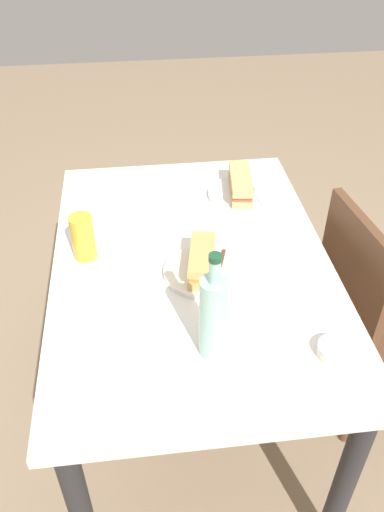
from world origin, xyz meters
TOP-DOWN VIEW (x-y plane):
  - ground_plane at (0.00, 0.00)m, footprint 8.00×8.00m
  - dining_table at (0.00, 0.00)m, footprint 1.19×0.83m
  - chair_far at (0.01, 0.61)m, footprint 0.45×0.45m
  - plate_near at (-0.34, 0.21)m, footprint 0.22×0.22m
  - baguette_sandwich_near at (-0.34, 0.21)m, footprint 0.22×0.09m
  - knife_near at (-0.34, 0.26)m, footprint 0.18×0.04m
  - plate_far at (0.06, 0.02)m, footprint 0.22×0.22m
  - baguette_sandwich_far at (0.06, 0.02)m, footprint 0.20×0.10m
  - knife_far at (0.06, 0.07)m, footprint 0.17×0.07m
  - water_bottle at (0.35, 0.01)m, footprint 0.07×0.07m
  - beer_glass at (-0.06, -0.32)m, footprint 0.07×0.07m
  - olive_bowl at (0.40, 0.30)m, footprint 0.09×0.09m

SIDE VIEW (x-z plane):
  - ground_plane at x=0.00m, z-range 0.00..0.00m
  - chair_far at x=0.01m, z-range 0.06..0.91m
  - dining_table at x=0.00m, z-range 0.26..0.99m
  - plate_near at x=-0.34m, z-range 0.73..0.75m
  - plate_far at x=0.06m, z-range 0.73..0.75m
  - olive_bowl at x=0.40m, z-range 0.73..0.76m
  - knife_near at x=-0.34m, z-range 0.75..0.75m
  - knife_far at x=0.06m, z-range 0.75..0.75m
  - baguette_sandwich_near at x=-0.34m, z-range 0.75..0.81m
  - baguette_sandwich_far at x=0.06m, z-range 0.75..0.81m
  - beer_glass at x=-0.06m, z-range 0.73..0.87m
  - water_bottle at x=0.35m, z-range 0.70..1.01m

